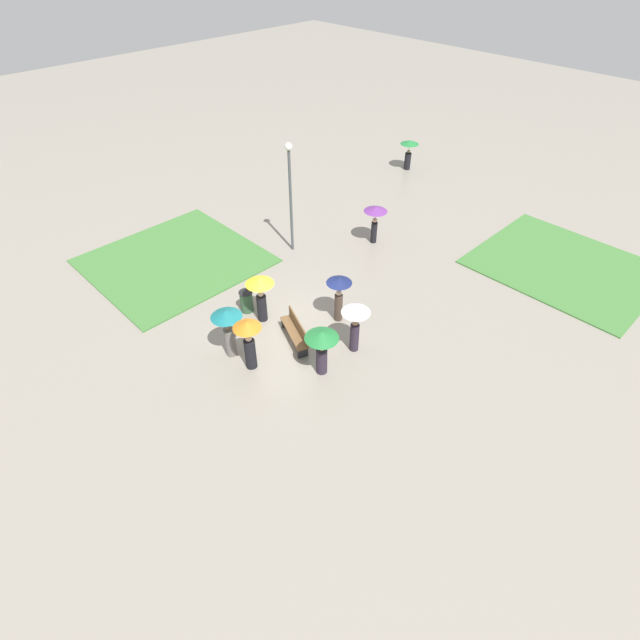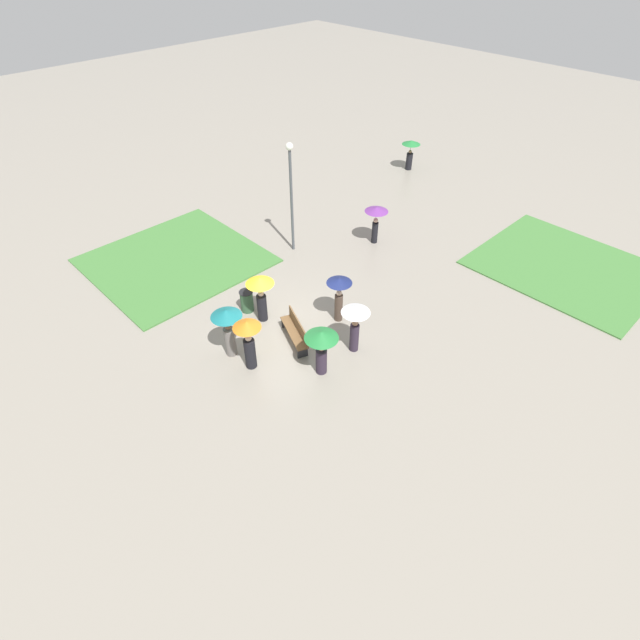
# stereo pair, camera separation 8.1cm
# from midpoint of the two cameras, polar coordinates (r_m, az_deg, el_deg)

# --- Properties ---
(ground_plane) EXTENTS (90.00, 90.00, 0.00)m
(ground_plane) POSITION_cam_midpoint_polar(r_m,az_deg,el_deg) (18.87, -4.03, -0.89)
(ground_plane) COLOR gray
(lawn_patch_near) EXTENTS (6.75, 6.91, 0.06)m
(lawn_patch_near) POSITION_cam_midpoint_polar(r_m,az_deg,el_deg) (23.36, -16.08, 6.57)
(lawn_patch_near) COLOR #427A38
(lawn_patch_near) RESTS_ON ground_plane
(lawn_patch_far) EXTENTS (7.14, 6.26, 0.06)m
(lawn_patch_far) POSITION_cam_midpoint_polar(r_m,az_deg,el_deg) (24.54, 26.36, 5.45)
(lawn_patch_far) COLOR #427A38
(lawn_patch_far) RESTS_ON ground_plane
(park_bench) EXTENTS (1.97, 1.14, 0.90)m
(park_bench) POSITION_cam_midpoint_polar(r_m,az_deg,el_deg) (17.99, -2.64, -1.23)
(park_bench) COLOR brown
(park_bench) RESTS_ON ground_plane
(lamp_post) EXTENTS (0.32, 0.32, 4.96)m
(lamp_post) POSITION_cam_midpoint_polar(r_m,az_deg,el_deg) (21.86, -3.23, 15.11)
(lamp_post) COLOR #474C51
(lamp_post) RESTS_ON ground_plane
(trash_bin) EXTENTS (0.54, 0.54, 0.90)m
(trash_bin) POSITION_cam_midpoint_polar(r_m,az_deg,el_deg) (19.56, -8.24, 2.17)
(trash_bin) COLOR #335638
(trash_bin) RESTS_ON ground_plane
(crowd_person_yellow) EXTENTS (1.06, 1.06, 1.93)m
(crowd_person_yellow) POSITION_cam_midpoint_polar(r_m,az_deg,el_deg) (18.51, -6.69, 3.34)
(crowd_person_yellow) COLOR black
(crowd_person_yellow) RESTS_ON ground_plane
(crowd_person_green) EXTENTS (1.14, 1.14, 1.80)m
(crowd_person_green) POSITION_cam_midpoint_polar(r_m,az_deg,el_deg) (16.25, 0.30, -2.64)
(crowd_person_green) COLOR #2D2333
(crowd_person_green) RESTS_ON ground_plane
(crowd_person_orange) EXTENTS (0.95, 0.95, 2.01)m
(crowd_person_orange) POSITION_cam_midpoint_polar(r_m,az_deg,el_deg) (16.60, -8.07, -1.99)
(crowd_person_orange) COLOR black
(crowd_person_orange) RESTS_ON ground_plane
(crowd_person_teal) EXTENTS (1.07, 1.07, 1.97)m
(crowd_person_teal) POSITION_cam_midpoint_polar(r_m,az_deg,el_deg) (17.15, -10.38, -0.47)
(crowd_person_teal) COLOR slate
(crowd_person_teal) RESTS_ON ground_plane
(crowd_person_navy) EXTENTS (0.95, 0.95, 1.92)m
(crowd_person_navy) POSITION_cam_midpoint_polar(r_m,az_deg,el_deg) (18.39, 2.32, 3.30)
(crowd_person_navy) COLOR #47382D
(crowd_person_navy) RESTS_ON ground_plane
(crowd_person_white) EXTENTS (1.01, 1.01, 1.97)m
(crowd_person_white) POSITION_cam_midpoint_polar(r_m,az_deg,el_deg) (17.05, 4.20, 0.18)
(crowd_person_white) COLOR #2D2333
(crowd_person_white) RESTS_ON ground_plane
(lone_walker_far_path) EXTENTS (1.08, 1.08, 1.81)m
(lone_walker_far_path) POSITION_cam_midpoint_polar(r_m,az_deg,el_deg) (23.29, 6.53, 11.75)
(lone_walker_far_path) COLOR black
(lone_walker_far_path) RESTS_ON ground_plane
(lone_walker_mid_plaza) EXTENTS (1.07, 1.07, 1.73)m
(lone_walker_mid_plaza) POSITION_cam_midpoint_polar(r_m,az_deg,el_deg) (31.29, 10.38, 18.66)
(lone_walker_mid_plaza) COLOR black
(lone_walker_mid_plaza) RESTS_ON ground_plane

